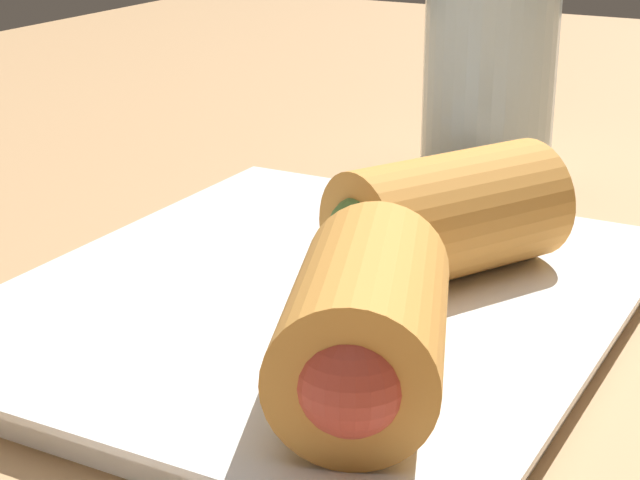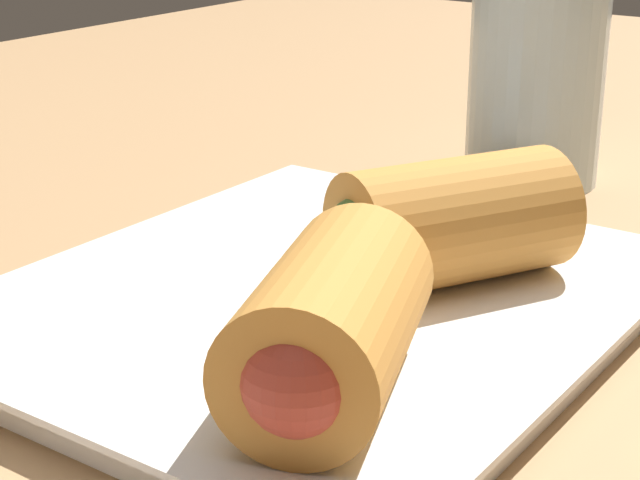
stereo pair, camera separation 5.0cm
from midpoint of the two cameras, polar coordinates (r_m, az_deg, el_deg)
table_surface at (r=48.49cm, az=7.76°, el=-4.39°), size 180.00×140.00×2.00cm
serving_plate at (r=45.53cm, az=3.15°, el=-3.48°), size 28.71×24.38×1.50cm
roll_front_left at (r=45.35cm, az=9.65°, el=0.81°), size 11.15×9.39×5.37cm
roll_front_right at (r=34.95cm, az=4.47°, el=-4.96°), size 11.08×8.48×5.37cm
drinking_glass at (r=65.34cm, az=13.66°, el=8.38°), size 7.97×7.97×12.59cm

